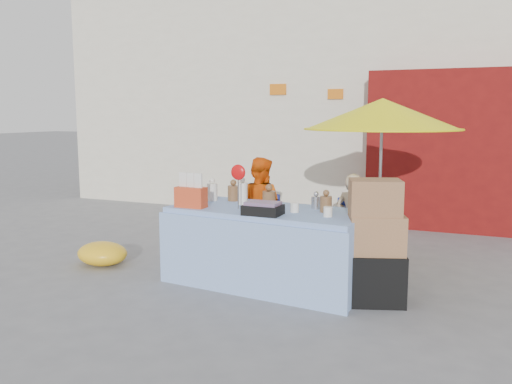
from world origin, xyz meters
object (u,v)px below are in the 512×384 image
at_px(chair_right, 349,249).
at_px(vendor_orange, 260,207).
at_px(vendor_beige, 352,220).
at_px(umbrella, 382,115).
at_px(box_stack, 375,246).
at_px(market_table, 268,246).
at_px(chair_left, 256,240).

distance_m(chair_right, vendor_orange, 1.33).
xyz_separation_m(vendor_beige, umbrella, (0.30, 0.15, 1.30)).
xyz_separation_m(vendor_orange, umbrella, (1.55, 0.15, 1.22)).
bearing_deg(chair_right, vendor_beige, 97.93).
relative_size(vendor_beige, box_stack, 0.93).
distance_m(market_table, vendor_orange, 1.21).
distance_m(vendor_orange, vendor_beige, 1.25).
distance_m(vendor_orange, umbrella, 1.98).
height_order(market_table, vendor_orange, market_table).
bearing_deg(chair_right, box_stack, -57.43).
xyz_separation_m(chair_right, vendor_beige, (-0.00, 0.13, 0.33)).
height_order(vendor_orange, box_stack, vendor_orange).
xyz_separation_m(chair_right, umbrella, (0.30, 0.28, 1.64)).
bearing_deg(vendor_orange, market_table, 123.98).
bearing_deg(market_table, vendor_beige, 62.39).
distance_m(umbrella, box_stack, 1.89).
bearing_deg(box_stack, vendor_beige, 113.01).
distance_m(vendor_beige, umbrella, 1.34).
xyz_separation_m(chair_left, vendor_beige, (1.25, 0.13, 0.33)).
relative_size(umbrella, box_stack, 1.66).
relative_size(chair_right, vendor_orange, 0.64).
bearing_deg(chair_left, market_table, -52.87).
height_order(chair_left, vendor_orange, vendor_orange).
relative_size(chair_right, box_stack, 0.67).
bearing_deg(vendor_orange, vendor_beige, -172.90).
distance_m(chair_right, vendor_beige, 0.36).
height_order(chair_left, vendor_beige, vendor_beige).
bearing_deg(umbrella, chair_left, -169.59).
distance_m(chair_left, vendor_beige, 1.30).
relative_size(vendor_orange, box_stack, 1.06).
relative_size(chair_right, vendor_beige, 0.72).
xyz_separation_m(market_table, chair_right, (0.71, 0.93, -0.19)).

